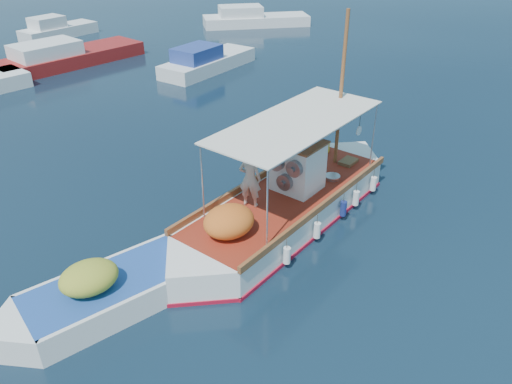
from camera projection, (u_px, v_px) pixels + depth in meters
ground at (286, 222)px, 15.78m from camera, size 160.00×160.00×0.00m
fishing_caique at (286, 205)px, 15.61m from camera, size 9.79×4.84×6.24m
dinghy at (124, 288)px, 12.55m from camera, size 6.79×2.22×1.66m
bg_boat_n at (65, 58)px, 30.93m from camera, size 9.79×4.91×1.80m
bg_boat_ne at (206, 62)px, 29.98m from camera, size 7.07×4.44×1.80m
bg_boat_e at (253, 20)px, 41.18m from camera, size 8.92×5.87×1.80m
bg_boat_far_n at (57, 31)px, 37.58m from camera, size 6.01×3.67×1.80m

